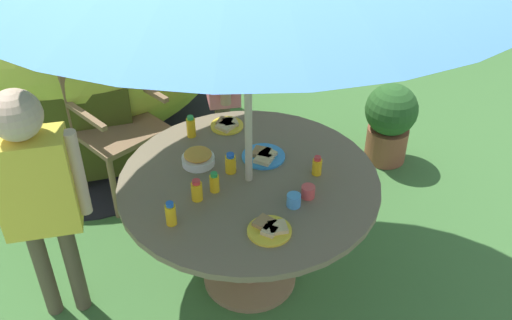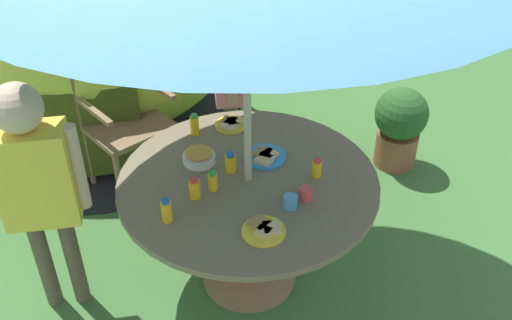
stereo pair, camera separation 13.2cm
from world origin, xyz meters
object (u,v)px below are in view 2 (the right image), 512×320
Objects in this scene: garden_table at (248,202)px; cup_far at (306,193)px; juice_bottle_near_left at (231,163)px; juice_bottle_far_left at (317,168)px; wooden_chair at (119,108)px; potted_plant at (400,125)px; plate_back_edge at (264,229)px; juice_bottle_center_back at (167,211)px; plate_far_right at (231,124)px; dome_tent at (87,40)px; juice_bottle_near_right at (194,188)px; plate_center_front at (265,156)px; cup_near at (291,202)px; child_in_yellow_shirt at (36,176)px; snack_bowl at (199,156)px; juice_bottle_mid_left at (213,181)px; child_in_pink_shirt at (229,57)px; juice_bottle_mid_right at (195,125)px.

garden_table is 0.36m from cup_far.
juice_bottle_near_left reaches higher than juice_bottle_far_left.
wooden_chair is 1.67× the size of potted_plant.
garden_table is 6.51× the size of plate_back_edge.
juice_bottle_center_back is (-0.37, -0.28, 0.01)m from juice_bottle_near_left.
juice_bottle_center_back is at bearing -124.66° from plate_far_right.
dome_tent is 1.99m from juice_bottle_near_right.
cup_near reaches higher than plate_center_front.
juice_bottle_near_left is (0.92, -0.03, -0.09)m from child_in_yellow_shirt.
wooden_chair is at bearing 73.10° from child_in_yellow_shirt.
dome_tent is at bearing 150.44° from potted_plant.
juice_bottle_mid_left is at bearing -85.68° from snack_bowl.
garden_table is at bearing -0.00° from child_in_yellow_shirt.
garden_table is 0.52m from juice_bottle_center_back.
cup_far is (0.22, -0.22, 0.18)m from garden_table.
dome_tent is at bearing 105.82° from plate_back_edge.
potted_plant is at bearing 87.25° from child_in_pink_shirt.
juice_bottle_mid_right is (0.81, 0.35, -0.08)m from child_in_yellow_shirt.
wooden_chair is at bearing 110.37° from snack_bowl.
cup_far is at bearing -47.13° from juice_bottle_near_left.
dome_tent reaches higher than juice_bottle_mid_left.
juice_bottle_center_back reaches higher than snack_bowl.
wooden_chair is at bearing 124.60° from plate_center_front.
snack_bowl is at bearing 125.63° from cup_near.
child_in_pink_shirt reaches higher than juice_bottle_near_right.
garden_table is 12.55× the size of juice_bottle_far_left.
plate_far_right is 0.81× the size of plate_center_front.
child_in_pink_shirt is at bearing 58.23° from juice_bottle_mid_right.
juice_bottle_mid_right is (-0.14, 0.86, 0.05)m from plate_back_edge.
cup_near is at bearing -65.99° from dome_tent.
plate_back_edge is (0.95, -0.51, -0.13)m from child_in_yellow_shirt.
plate_center_front is 0.45m from juice_bottle_mid_right.
juice_bottle_mid_right is (0.26, 0.66, 0.00)m from juice_bottle_center_back.
potted_plant is (1.97, -1.12, -0.39)m from dome_tent.
juice_bottle_far_left is at bearing -4.52° from juice_bottle_mid_left.
garden_table is 19.47× the size of cup_near.
child_in_yellow_shirt is 1.13m from plate_center_front.
cup_near is (0.10, -0.75, 0.02)m from plate_far_right.
juice_bottle_near_left is 0.43m from cup_far.
wooden_chair is 8.79× the size of juice_bottle_near_right.
dome_tent is 2.29m from cup_far.
juice_bottle_far_left is (0.20, -0.22, 0.04)m from plate_center_front.
snack_bowl is at bearing 59.96° from juice_bottle_center_back.
juice_bottle_mid_left is at bearing 144.15° from cup_near.
potted_plant is 1.65m from snack_bowl.
juice_bottle_mid_right is at bearing -22.84° from child_in_pink_shirt.
cup_near is at bearing -6.84° from juice_bottle_center_back.
juice_bottle_near_right is (-0.41, -0.21, 0.04)m from plate_center_front.
juice_bottle_mid_left is (-0.15, 0.36, 0.04)m from plate_back_edge.
juice_bottle_near_left is at bearing 5.03° from child_in_yellow_shirt.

